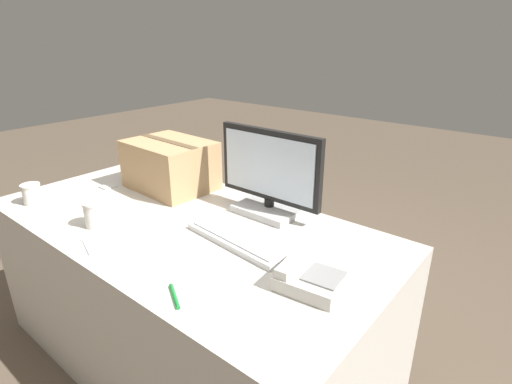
{
  "coord_description": "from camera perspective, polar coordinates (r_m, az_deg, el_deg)",
  "views": [
    {
      "loc": [
        1.21,
        -0.99,
        1.48
      ],
      "look_at": [
        0.27,
        0.17,
        0.88
      ],
      "focal_mm": 28.0,
      "sensor_mm": 36.0,
      "label": 1
    }
  ],
  "objects": [
    {
      "name": "ground_plane",
      "position": [
        2.15,
        -9.09,
        -21.96
      ],
      "size": [
        12.0,
        12.0,
        0.0
      ],
      "primitive_type": "plane",
      "color": "brown"
    },
    {
      "name": "spoon",
      "position": [
        1.67,
        -23.3,
        -6.71
      ],
      "size": [
        0.16,
        0.07,
        0.0
      ],
      "rotation": [
        0.0,
        0.0,
        2.81
      ],
      "color": "silver",
      "rests_on": "office_desk"
    },
    {
      "name": "paper_cup_right",
      "position": [
        1.77,
        -22.09,
        -2.93
      ],
      "size": [
        0.09,
        0.09,
        0.11
      ],
      "color": "white",
      "rests_on": "office_desk"
    },
    {
      "name": "office_desk",
      "position": [
        1.92,
        -9.75,
        -14.03
      ],
      "size": [
        1.8,
        0.9,
        0.73
      ],
      "color": "beige",
      "rests_on": "ground_plane"
    },
    {
      "name": "pen_marker",
      "position": [
        1.27,
        -11.55,
        -14.36
      ],
      "size": [
        0.11,
        0.07,
        0.01
      ],
      "rotation": [
        0.0,
        0.0,
        2.63
      ],
      "color": "#198C33",
      "rests_on": "office_desk"
    },
    {
      "name": "keyboard",
      "position": [
        1.55,
        -2.2,
        -6.56
      ],
      "size": [
        0.47,
        0.21,
        0.03
      ],
      "rotation": [
        0.0,
        0.0,
        -0.1
      ],
      "color": "silver",
      "rests_on": "office_desk"
    },
    {
      "name": "cardboard_box",
      "position": [
        2.08,
        -12.13,
        3.81
      ],
      "size": [
        0.43,
        0.34,
        0.25
      ],
      "rotation": [
        0.0,
        0.0,
        -0.04
      ],
      "color": "tan",
      "rests_on": "office_desk"
    },
    {
      "name": "sticky_note_pad",
      "position": [
        2.22,
        -20.41,
        0.73
      ],
      "size": [
        0.07,
        0.07,
        0.01
      ],
      "color": "silver",
      "rests_on": "office_desk"
    },
    {
      "name": "monitor",
      "position": [
        1.73,
        1.92,
        2.11
      ],
      "size": [
        0.51,
        0.22,
        0.37
      ],
      "color": "#B7B7B7",
      "rests_on": "office_desk"
    },
    {
      "name": "desk_phone",
      "position": [
        1.3,
        7.87,
        -12.01
      ],
      "size": [
        0.22,
        0.21,
        0.08
      ],
      "rotation": [
        0.0,
        0.0,
        0.12
      ],
      "color": "beige",
      "rests_on": "office_desk"
    },
    {
      "name": "paper_cup_left",
      "position": [
        2.14,
        -29.39,
        -0.23
      ],
      "size": [
        0.09,
        0.09,
        0.1
      ],
      "color": "white",
      "rests_on": "office_desk"
    }
  ]
}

